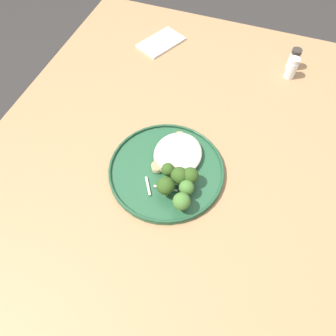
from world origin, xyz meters
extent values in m
plane|color=#2D2B28|center=(0.00, 0.00, 0.00)|extent=(6.00, 6.00, 0.00)
cube|color=#9E754C|center=(0.00, 0.00, 0.72)|extent=(1.40, 1.00, 0.04)
cube|color=olive|center=(0.64, -0.44, 0.35)|extent=(0.06, 0.06, 0.70)
cube|color=olive|center=(0.64, 0.44, 0.35)|extent=(0.06, 0.06, 0.70)
cylinder|color=#235133|center=(0.02, 0.00, 0.74)|extent=(0.29, 0.29, 0.01)
torus|color=#204B2E|center=(0.02, 0.00, 0.75)|extent=(0.29, 0.29, 0.01)
ellipsoid|color=beige|center=(0.06, -0.01, 0.76)|extent=(0.14, 0.12, 0.03)
cylinder|color=beige|center=(0.06, -0.01, 0.76)|extent=(0.03, 0.03, 0.01)
cylinder|color=#988766|center=(0.06, -0.01, 0.77)|extent=(0.03, 0.03, 0.00)
cylinder|color=#E5C689|center=(0.07, 0.00, 0.76)|extent=(0.03, 0.03, 0.01)
cylinder|color=#958159|center=(0.07, 0.00, 0.77)|extent=(0.03, 0.03, 0.00)
cylinder|color=beige|center=(0.08, -0.03, 0.76)|extent=(0.03, 0.03, 0.01)
cylinder|color=#988766|center=(0.08, -0.03, 0.76)|extent=(0.03, 0.03, 0.00)
cylinder|color=#E5C689|center=(0.11, -0.03, 0.76)|extent=(0.03, 0.03, 0.01)
cylinder|color=#958159|center=(0.11, -0.03, 0.77)|extent=(0.02, 0.02, 0.00)
cylinder|color=#E5C689|center=(0.01, 0.02, 0.76)|extent=(0.03, 0.03, 0.01)
cylinder|color=#958159|center=(0.01, 0.02, 0.77)|extent=(0.03, 0.03, 0.00)
cylinder|color=#E5C689|center=(0.12, 0.00, 0.76)|extent=(0.03, 0.03, 0.01)
cylinder|color=#958159|center=(0.12, 0.00, 0.77)|extent=(0.03, 0.03, 0.00)
cylinder|color=#7A994C|center=(-0.05, -0.02, 0.76)|extent=(0.02, 0.02, 0.02)
sphere|color=#2D4C19|center=(-0.05, -0.02, 0.79)|extent=(0.04, 0.04, 0.04)
cylinder|color=#7A994C|center=(0.00, -0.01, 0.76)|extent=(0.02, 0.02, 0.02)
sphere|color=#2D4C19|center=(0.00, -0.01, 0.78)|extent=(0.03, 0.03, 0.03)
cylinder|color=#89A356|center=(-0.03, -0.07, 0.76)|extent=(0.02, 0.02, 0.02)
sphere|color=#42702D|center=(-0.03, -0.07, 0.78)|extent=(0.04, 0.04, 0.04)
cylinder|color=#89A356|center=(-0.01, -0.04, 0.76)|extent=(0.02, 0.02, 0.02)
sphere|color=#2D4C19|center=(-0.01, -0.04, 0.78)|extent=(0.04, 0.04, 0.04)
cylinder|color=#89A356|center=(0.00, -0.07, 0.76)|extent=(0.02, 0.02, 0.02)
sphere|color=#2D4C19|center=(0.00, -0.07, 0.79)|extent=(0.04, 0.04, 0.04)
cylinder|color=#7A994C|center=(-0.07, -0.07, 0.76)|extent=(0.02, 0.02, 0.02)
sphere|color=#42702D|center=(-0.07, -0.07, 0.79)|extent=(0.04, 0.04, 0.04)
cube|color=silver|center=(-0.01, -0.04, 0.75)|extent=(0.04, 0.02, 0.00)
cube|color=silver|center=(-0.04, -0.02, 0.75)|extent=(0.01, 0.06, 0.00)
cube|color=silver|center=(-0.04, 0.03, 0.75)|extent=(0.05, 0.03, 0.00)
cube|color=white|center=(0.50, 0.19, 0.74)|extent=(0.17, 0.15, 0.01)
cylinder|color=white|center=(0.48, -0.24, 0.77)|extent=(0.03, 0.03, 0.05)
cylinder|color=silver|center=(0.48, -0.24, 0.80)|extent=(0.03, 0.03, 0.01)
cylinder|color=white|center=(0.52, -0.24, 0.77)|extent=(0.03, 0.03, 0.05)
cylinder|color=#332D28|center=(0.52, -0.24, 0.80)|extent=(0.03, 0.03, 0.01)
camera|label=1|loc=(-0.38, -0.15, 1.43)|focal=34.15mm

